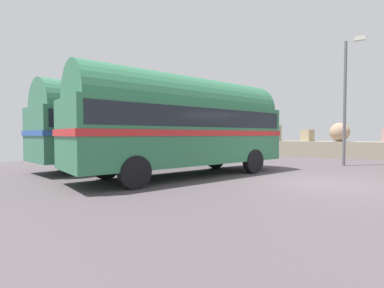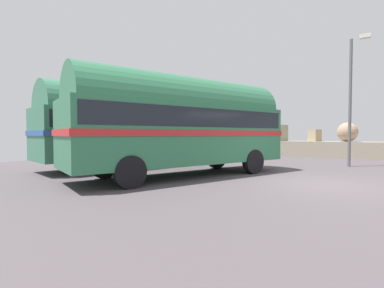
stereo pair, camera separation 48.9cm
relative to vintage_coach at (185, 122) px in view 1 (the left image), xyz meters
name	(u,v)px [view 1 (the left image)]	position (x,y,z in m)	size (l,w,h in m)	color
ground	(320,183)	(4.51, 1.01, -2.04)	(32.00, 26.00, 0.02)	#4D4549
breakwater	(346,147)	(4.68, 12.79, -1.29)	(31.36, 2.05, 2.43)	gray
vintage_coach	(185,122)	(0.00, 0.00, 0.00)	(5.20, 8.88, 3.70)	black
second_coach	(130,125)	(-3.85, 1.08, 0.00)	(4.21, 8.90, 3.70)	black
lamp_post	(347,96)	(4.93, 6.97, 1.43)	(0.87, 0.63, 6.15)	#5B5B60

